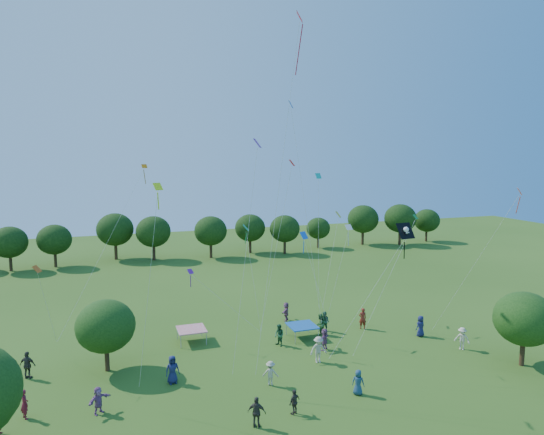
{
  "coord_description": "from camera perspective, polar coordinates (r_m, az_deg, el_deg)",
  "views": [
    {
      "loc": [
        -9.59,
        -14.19,
        14.87
      ],
      "look_at": [
        0.0,
        14.0,
        11.0
      ],
      "focal_mm": 32.0,
      "sensor_mm": 36.0,
      "label": 1
    }
  ],
  "objects": [
    {
      "name": "crowd_person_0",
      "position": [
        32.29,
        10.1,
        -18.55
      ],
      "size": [
        0.88,
        0.82,
        1.59
      ],
      "primitive_type": "imported",
      "rotation": [
        0.0,
        0.0,
        2.47
      ],
      "color": "navy",
      "rests_on": "ground"
    },
    {
      "name": "crowd_person_7",
      "position": [
        43.16,
        10.61,
        -11.59
      ],
      "size": [
        0.75,
        0.55,
        1.84
      ],
      "primitive_type": "imported",
      "rotation": [
        0.0,
        0.0,
        2.97
      ],
      "color": "maroon",
      "rests_on": "ground"
    },
    {
      "name": "near_tree_east",
      "position": [
        39.03,
        27.58,
        -10.52
      ],
      "size": [
        4.19,
        4.19,
        5.31
      ],
      "color": "#422B19",
      "rests_on": "ground"
    },
    {
      "name": "crowd_person_4",
      "position": [
        29.85,
        2.66,
        -20.85
      ],
      "size": [
        0.95,
        0.78,
        1.48
      ],
      "primitive_type": "imported",
      "rotation": [
        0.0,
        0.0,
        3.67
      ],
      "color": "#37312C",
      "rests_on": "ground"
    },
    {
      "name": "small_kite_1",
      "position": [
        42.53,
        -16.71,
        1.57
      ],
      "size": [
        7.33,
        6.88,
        12.75
      ],
      "color": "orange"
    },
    {
      "name": "small_kite_5",
      "position": [
        31.01,
        -2.17,
        4.72
      ],
      "size": [
        2.68,
        2.49,
        14.6
      ],
      "color": "#951890"
    },
    {
      "name": "crowd_person_5",
      "position": [
        31.49,
        -19.75,
        -19.59
      ],
      "size": [
        1.51,
        1.35,
        1.61
      ],
      "primitive_type": "imported",
      "rotation": [
        0.0,
        0.0,
        0.67
      ],
      "color": "#8F5592",
      "rests_on": "ground"
    },
    {
      "name": "pirate_kite",
      "position": [
        33.23,
        15.33,
        -1.73
      ],
      "size": [
        5.7,
        1.25,
        9.06
      ],
      "color": "black"
    },
    {
      "name": "small_kite_3",
      "position": [
        34.32,
        14.85,
        -3.87
      ],
      "size": [
        4.89,
        0.48,
        9.5
      ],
      "color": "#157827"
    },
    {
      "name": "near_tree_north",
      "position": [
        35.87,
        -18.99,
        -11.99
      ],
      "size": [
        4.01,
        4.01,
        5.02
      ],
      "color": "#422B19",
      "rests_on": "ground"
    },
    {
      "name": "crowd_person_9",
      "position": [
        32.97,
        -0.18,
        -17.84
      ],
      "size": [
        1.16,
        0.87,
        1.62
      ],
      "primitive_type": "imported",
      "rotation": [
        0.0,
        0.0,
        2.71
      ],
      "color": "#B1A68D",
      "rests_on": "ground"
    },
    {
      "name": "crowd_person_16",
      "position": [
        28.57,
        -1.8,
        -21.93
      ],
      "size": [
        1.12,
        0.91,
        1.74
      ],
      "primitive_type": "imported",
      "rotation": [
        0.0,
        0.0,
        2.62
      ],
      "color": "#3A342E",
      "rests_on": "ground"
    },
    {
      "name": "small_kite_8",
      "position": [
        36.6,
        1.65,
        2.64
      ],
      "size": [
        2.61,
        0.82,
        13.2
      ],
      "color": "red"
    },
    {
      "name": "small_kite_6",
      "position": [
        42.21,
        8.76,
        -2.43
      ],
      "size": [
        1.88,
        0.66,
        7.61
      ],
      "color": "silver"
    },
    {
      "name": "crowd_person_17",
      "position": [
        38.44,
        6.17,
        -14.05
      ],
      "size": [
        1.6,
        1.38,
        1.68
      ],
      "primitive_type": "imported",
      "rotation": [
        0.0,
        0.0,
        3.77
      ],
      "color": "#89507E",
      "rests_on": "ground"
    },
    {
      "name": "crowd_person_11",
      "position": [
        44.45,
        1.67,
        -10.99
      ],
      "size": [
        1.33,
        1.64,
        1.69
      ],
      "primitive_type": "imported",
      "rotation": [
        0.0,
        0.0,
        4.15
      ],
      "color": "#8B5172",
      "rests_on": "ground"
    },
    {
      "name": "crowd_person_15",
      "position": [
        36.21,
        5.48,
        -15.22
      ],
      "size": [
        1.29,
        0.63,
        1.93
      ],
      "primitive_type": "imported",
      "rotation": [
        0.0,
        0.0,
        -0.05
      ],
      "color": "#BBAF96",
      "rests_on": "ground"
    },
    {
      "name": "small_kite_0",
      "position": [
        35.92,
        -25.67,
        -6.55
      ],
      "size": [
        0.93,
        3.13,
        6.35
      ],
      "color": "#DE500D"
    },
    {
      "name": "crowd_person_1",
      "position": [
        32.55,
        -27.11,
        -18.94
      ],
      "size": [
        0.67,
        0.76,
        1.73
      ],
      "primitive_type": "imported",
      "rotation": [
        0.0,
        0.0,
        2.07
      ],
      "color": "maroon",
      "rests_on": "ground"
    },
    {
      "name": "crowd_person_8",
      "position": [
        42.05,
        6.23,
        -12.09
      ],
      "size": [
        0.88,
        0.96,
        1.73
      ],
      "primitive_type": "imported",
      "rotation": [
        0.0,
        0.0,
        5.35
      ],
      "color": "#235336",
      "rests_on": "ground"
    },
    {
      "name": "crowd_person_6",
      "position": [
        42.63,
        17.07,
        -12.11
      ],
      "size": [
        0.93,
        0.63,
        1.73
      ],
      "primitive_type": "imported",
      "rotation": [
        0.0,
        0.0,
        3.35
      ],
      "color": "#1A1E4D",
      "rests_on": "ground"
    },
    {
      "name": "small_kite_13",
      "position": [
        38.13,
        -8.35,
        -7.58
      ],
      "size": [
        5.19,
        2.68,
        4.79
      ],
      "color": "#761894"
    },
    {
      "name": "small_kite_11",
      "position": [
        37.02,
        -2.9,
        -2.72
      ],
      "size": [
        1.22,
        1.35,
        8.29
      ],
      "color": "#188844"
    },
    {
      "name": "small_kite_10",
      "position": [
        27.58,
        -13.7,
        -1.48
      ],
      "size": [
        1.61,
        1.38,
        12.05
      ],
      "color": "#E5FF16"
    },
    {
      "name": "treeline",
      "position": [
        70.89,
        -12.21,
        -1.51
      ],
      "size": [
        88.01,
        8.77,
        6.77
      ],
      "color": "#422B19",
      "rests_on": "ground"
    },
    {
      "name": "tent_blue",
      "position": [
        40.47,
        3.57,
        -12.6
      ],
      "size": [
        2.2,
        2.2,
        1.1
      ],
      "color": "#18519C",
      "rests_on": "ground"
    },
    {
      "name": "small_kite_4",
      "position": [
        39.19,
        4.03,
        -3.24
      ],
      "size": [
        2.05,
        1.53,
        7.4
      ],
      "color": "blue"
    },
    {
      "name": "crowd_person_10",
      "position": [
        37.5,
        -26.81,
        -15.24
      ],
      "size": [
        1.2,
        0.91,
        1.86
      ],
      "primitive_type": "imported",
      "rotation": [
        0.0,
        0.0,
        2.7
      ],
      "color": "#3C3730",
      "rests_on": "ground"
    },
    {
      "name": "small_kite_9",
      "position": [
        35.33,
        25.15,
        -0.91
      ],
      "size": [
        1.29,
        6.88,
        11.49
      ],
      "color": "#FF3B0D"
    },
    {
      "name": "crowd_person_14",
      "position": [
        38.92,
        0.86,
        -13.69
      ],
      "size": [
        0.72,
        0.96,
        1.73
      ],
      "primitive_type": "imported",
      "rotation": [
        0.0,
        0.0,
        5.06
      ],
      "color": "#255734",
      "rests_on": "ground"
    },
    {
      "name": "tent_red_stripe",
      "position": [
        40.15,
        -9.46,
        -12.85
      ],
      "size": [
        2.2,
        2.2,
        1.1
      ],
      "color": "red",
      "rests_on": "ground"
    },
    {
      "name": "crowd_person_12",
      "position": [
        33.78,
        -11.64,
        -17.13
      ],
      "size": [
        0.99,
        0.65,
        1.86
      ],
      "primitive_type": "imported",
      "rotation": [
        0.0,
        0.0,
        0.17
      ],
      "color": "#1A204D",
      "rests_on": "ground"
    },
    {
      "name": "crowd_person_2",
      "position": [
        41.33,
        5.66,
        -12.39
      ],
      "size": [
        1.0,
        0.86,
        1.79
      ],
      "primitive_type": "imported",
      "rotation": [
        0.0,
        0.0,
        3.67
      ],
      "color": "#2D5D28",
      "rests_on": "ground"
    },
    {
      "name": "red_high_kite",
      "position": [
        30.76,
        2.34,
        15.19
      ],
      "size": [
        3.62,
        1.71,
        22.21
      ],
      "color": "red"
    },
    {
      "name": "small_kite_2",
      "position": [
        44.76,
        7.63,
        -0.72
      ],
      "size": [
        2.76,
        2.34,
        8.41
      ],
      "color": "yellow"
    },
    {
      "name": "crowd_person_3",
      "position": [
        40.94,
        21.46,
        -13.12
      ],
      "size": [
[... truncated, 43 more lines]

